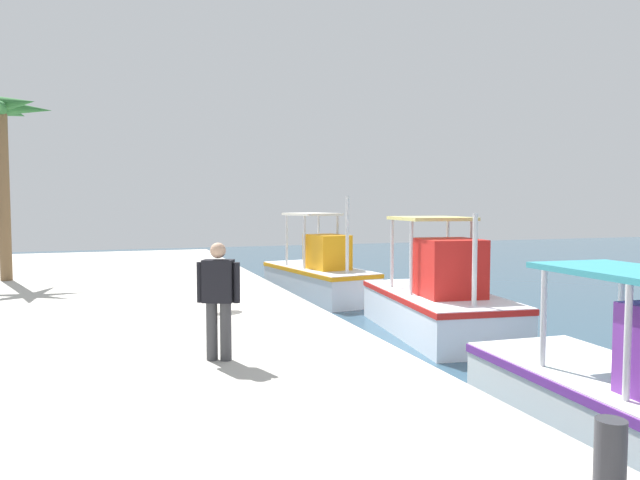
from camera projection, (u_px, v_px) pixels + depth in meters
name	position (u px, v px, depth m)	size (l,w,h in m)	color
quay_pier	(61.00, 357.00, 9.73)	(36.00, 10.00, 0.80)	#BCB7AD
fishing_boat_nearest	(319.00, 276.00, 18.32)	(5.16, 2.48, 3.25)	white
fishing_boat_second	(439.00, 302.00, 13.19)	(5.03, 2.72, 2.83)	white
pelican	(223.00, 292.00, 11.79)	(0.75, 0.88, 0.82)	tan
fisherman_standing	(218.00, 296.00, 8.03)	(0.39, 0.57, 1.67)	#3F3F42
mooring_bollard_nearest	(610.00, 454.00, 4.41)	(0.24, 0.24, 0.54)	#333338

